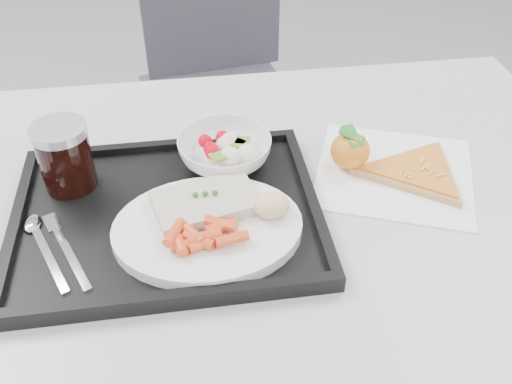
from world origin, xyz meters
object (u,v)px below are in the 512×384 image
at_px(chair, 217,65).
at_px(tangerine, 350,150).
at_px(table, 252,227).
at_px(dinner_plate, 208,229).
at_px(cola_glass, 65,156).
at_px(tray, 168,216).
at_px(pizza_slice, 416,172).
at_px(salad_bowl, 225,151).

relative_size(chair, tangerine, 11.63).
relative_size(table, dinner_plate, 4.44).
height_order(dinner_plate, cola_glass, cola_glass).
xyz_separation_m(tray, dinner_plate, (0.06, -0.05, 0.02)).
xyz_separation_m(chair, cola_glass, (-0.30, -0.81, 0.28)).
bearing_deg(tray, tangerine, 15.96).
bearing_deg(pizza_slice, chair, 106.65).
xyz_separation_m(table, dinner_plate, (-0.08, -0.09, 0.09)).
bearing_deg(pizza_slice, table, -177.93).
distance_m(table, pizza_slice, 0.28).
bearing_deg(pizza_slice, cola_glass, 175.53).
height_order(cola_glass, tangerine, cola_glass).
bearing_deg(cola_glass, tangerine, -0.37).
xyz_separation_m(dinner_plate, pizza_slice, (0.35, 0.10, -0.01)).
height_order(chair, salad_bowl, chair).
relative_size(chair, pizza_slice, 3.67).
distance_m(tray, cola_glass, 0.18).
distance_m(cola_glass, tangerine, 0.45).
bearing_deg(cola_glass, table, -10.73).
bearing_deg(tray, salad_bowl, 48.34).
bearing_deg(dinner_plate, tray, 136.94).
distance_m(chair, pizza_slice, 0.92).
xyz_separation_m(tray, pizza_slice, (0.40, 0.05, 0.00)).
bearing_deg(chair, tray, -99.42).
distance_m(chair, dinner_plate, 0.99).
distance_m(tray, dinner_plate, 0.08).
height_order(tray, salad_bowl, salad_bowl).
bearing_deg(cola_glass, chair, 69.97).
xyz_separation_m(tray, tangerine, (0.30, 0.09, 0.03)).
xyz_separation_m(cola_glass, pizza_slice, (0.55, -0.04, -0.06)).
bearing_deg(dinner_plate, pizza_slice, 15.85).
bearing_deg(chair, pizza_slice, -73.35).
relative_size(tray, dinner_plate, 1.67).
xyz_separation_m(table, tangerine, (0.17, 0.05, 0.10)).
bearing_deg(table, dinner_plate, -130.64).
height_order(salad_bowl, tangerine, tangerine).
distance_m(cola_glass, pizza_slice, 0.56).
bearing_deg(dinner_plate, table, 49.36).
bearing_deg(chair, table, -91.09).
bearing_deg(tray, chair, 80.58).
xyz_separation_m(salad_bowl, tangerine, (0.20, -0.02, -0.00)).
xyz_separation_m(table, tray, (-0.13, -0.04, 0.08)).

